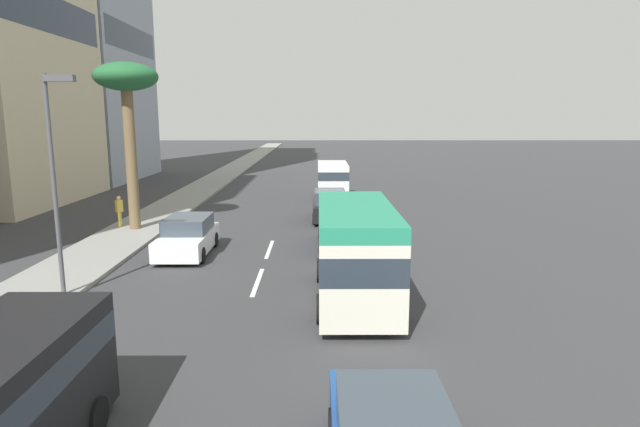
{
  "coord_description": "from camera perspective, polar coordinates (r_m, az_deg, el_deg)",
  "views": [
    {
      "loc": [
        -2.0,
        -2.14,
        5.75
      ],
      "look_at": [
        20.0,
        -2.22,
        1.72
      ],
      "focal_mm": 29.71,
      "sensor_mm": 36.0,
      "label": 1
    }
  ],
  "objects": [
    {
      "name": "ground_plane",
      "position": [
        34.06,
        -3.81,
        0.64
      ],
      "size": [
        198.0,
        198.0,
        0.0
      ],
      "primitive_type": "plane",
      "color": "#38383A"
    },
    {
      "name": "car_second",
      "position": [
        23.09,
        -14.06,
        -2.43
      ],
      "size": [
        4.39,
        1.96,
        1.59
      ],
      "rotation": [
        0.0,
        0.0,
        3.14
      ],
      "color": "white",
      "rests_on": "ground_plane"
    },
    {
      "name": "car_third",
      "position": [
        29.79,
        1.05,
        0.82
      ],
      "size": [
        4.38,
        1.91,
        1.71
      ],
      "color": "black",
      "rests_on": "ground_plane"
    },
    {
      "name": "sidewalk_right",
      "position": [
        35.24,
        -15.57,
        0.73
      ],
      "size": [
        162.0,
        3.13,
        0.15
      ],
      "primitive_type": "cube",
      "color": "gray",
      "rests_on": "ground_plane"
    },
    {
      "name": "van_seventh",
      "position": [
        37.02,
        1.36,
        3.74
      ],
      "size": [
        5.16,
        2.17,
        2.58
      ],
      "color": "white",
      "rests_on": "ground_plane"
    },
    {
      "name": "lane_stripe_mid",
      "position": [
        18.96,
        -6.74,
        -7.32
      ],
      "size": [
        3.2,
        0.16,
        0.01
      ],
      "primitive_type": "cube",
      "color": "silver",
      "rests_on": "ground_plane"
    },
    {
      "name": "car_sixth",
      "position": [
        23.72,
        1.98,
        -1.81
      ],
      "size": [
        4.24,
        1.8,
        1.56
      ],
      "color": "#1E478C",
      "rests_on": "ground_plane"
    },
    {
      "name": "street_lamp",
      "position": [
        18.2,
        -26.61,
        5.0
      ],
      "size": [
        0.24,
        0.97,
        6.88
      ],
      "color": "#4C4C51",
      "rests_on": "sidewalk_right"
    },
    {
      "name": "minibus_lead",
      "position": [
        16.63,
        3.84,
        -3.85
      ],
      "size": [
        6.59,
        2.44,
        3.03
      ],
      "color": "silver",
      "rests_on": "ground_plane"
    },
    {
      "name": "pedestrian_near_lamp",
      "position": [
        29.08,
        -20.81,
        0.36
      ],
      "size": [
        0.39,
        0.37,
        1.61
      ],
      "rotation": [
        0.0,
        0.0,
        2.49
      ],
      "color": "gold",
      "rests_on": "sidewalk_right"
    },
    {
      "name": "lane_stripe_far",
      "position": [
        23.45,
        -5.46,
        -3.85
      ],
      "size": [
        3.2,
        0.16,
        0.01
      ],
      "primitive_type": "cube",
      "color": "silver",
      "rests_on": "ground_plane"
    },
    {
      "name": "palm_tree",
      "position": [
        28.03,
        -20.12,
        12.53
      ],
      "size": [
        3.06,
        3.06,
        8.21
      ],
      "color": "brown",
      "rests_on": "sidewalk_right"
    }
  ]
}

